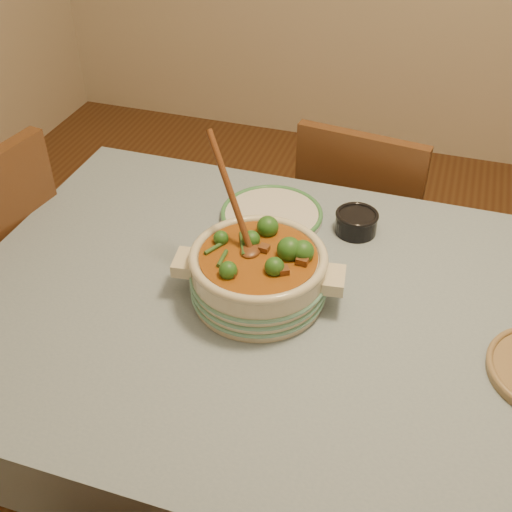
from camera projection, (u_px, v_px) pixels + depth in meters
The scene contains 6 objects.
floor at pixel (303, 499), 1.90m from camera, with size 4.50×4.50×0.00m, color #4F2B16.
dining_table at pixel (317, 342), 1.49m from camera, with size 1.68×1.08×0.76m.
stew_casserole at pixel (258, 271), 1.43m from camera, with size 0.39×0.34×0.37m.
white_plate at pixel (272, 215), 1.72m from camera, with size 0.31×0.31×0.02m.
condiment_bowl at pixel (356, 221), 1.66m from camera, with size 0.13×0.13×0.06m.
chair_far at pixel (362, 221), 2.18m from camera, with size 0.45×0.45×0.86m.
Camera 1 is at (0.19, -1.04, 1.75)m, focal length 45.00 mm.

